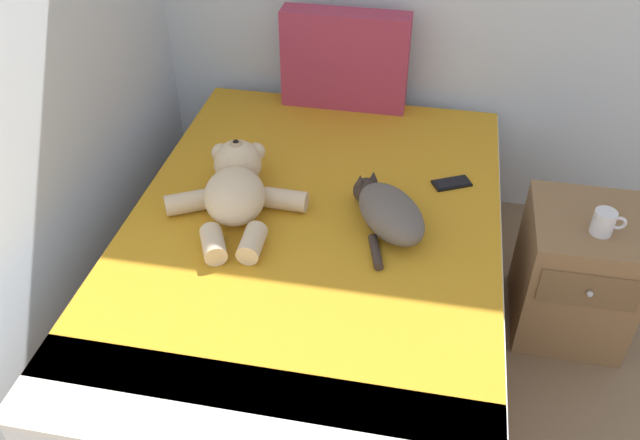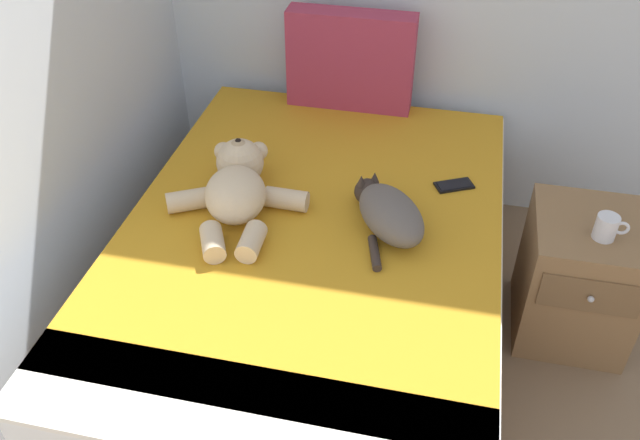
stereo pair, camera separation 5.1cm
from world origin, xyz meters
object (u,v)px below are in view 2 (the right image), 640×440
Objects in this scene: cat at (388,213)px; cell_phone at (454,185)px; bed at (313,280)px; nightstand at (577,277)px; teddy_bear at (237,187)px; mug at (607,227)px; patterned_cushion at (350,60)px.

cell_phone is at bearing 55.09° from cat.
cell_phone is (0.49, 0.35, 0.29)m from bed.
bed is at bearing -173.27° from cat.
cat reaches higher than nightstand.
teddy_bear reaches higher than cat.
bed is 16.60× the size of mug.
cat is 0.70× the size of teddy_bear.
nightstand is at bearing 13.88° from bed.
bed is 3.21× the size of teddy_bear.
cat is 0.80× the size of nightstand.
teddy_bear is (-0.27, -0.86, -0.14)m from patterned_cushion.
cat is 2.64× the size of cell_phone.
patterned_cushion is 1.31m from mug.
patterned_cushion is 0.94m from cat.
mug is at bearing -73.67° from nightstand.
cat is 0.78m from mug.
cat is (0.30, -0.88, -0.15)m from patterned_cushion.
nightstand is at bearing -10.43° from cell_phone.
patterned_cushion reaches higher than mug.
cell_phone is at bearing 169.57° from nightstand.
mug is (1.34, 0.13, -0.06)m from teddy_bear.
cell_phone is 1.37× the size of mug.
cell_phone is at bearing 35.32° from bed.
nightstand is (1.32, 0.20, -0.38)m from teddy_bear.
patterned_cushion is at bearing 92.01° from bed.
nightstand is (0.53, -0.10, -0.30)m from cell_phone.
cat is at bearing -70.97° from patterned_cushion.
cell_phone is (0.52, -0.56, -0.22)m from patterned_cushion.
teddy_bear is 1.35m from mug.
teddy_bear reaches higher than nightstand.
bed reaches higher than nightstand.
bed is 1.10m from mug.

